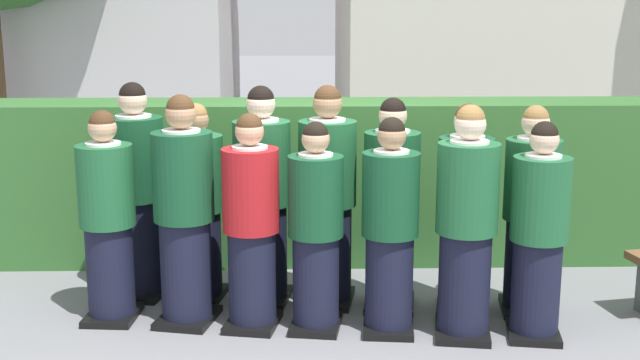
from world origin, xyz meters
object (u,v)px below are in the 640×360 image
object	(u,v)px
student_front_row_0	(108,222)
student_rear_row_4	(391,209)
student_front_row_6	(539,237)
student_rear_row_3	(327,201)
student_rear_row_0	(137,196)
student_front_row_4	(390,232)
student_front_row_3	(316,232)
student_in_red_blazer	(251,227)
student_rear_row_2	(262,200)
student_front_row_1	(184,216)
student_rear_row_6	(530,216)
student_rear_row_5	(464,214)
student_rear_row_1	(198,207)
student_front_row_5	(466,228)

from	to	relation	value
student_front_row_0	student_rear_row_4	bearing A→B (deg)	5.50
student_front_row_6	student_rear_row_3	xyz separation A→B (m)	(-1.45, 0.72, 0.09)
student_front_row_6	student_rear_row_0	size ratio (longest dim) A/B	0.90
student_front_row_4	student_front_row_3	bearing A→B (deg)	173.78
student_in_red_blazer	student_rear_row_2	world-z (taller)	student_rear_row_2
student_front_row_1	student_rear_row_6	size ratio (longest dim) A/B	1.06
student_rear_row_5	student_front_row_3	bearing A→B (deg)	-163.31
student_front_row_0	student_rear_row_6	size ratio (longest dim) A/B	0.99
student_front_row_0	student_rear_row_3	bearing A→B (deg)	11.11
student_rear_row_2	student_rear_row_3	bearing A→B (deg)	-5.22
student_rear_row_1	student_rear_row_2	size ratio (longest dim) A/B	0.92
student_rear_row_3	student_front_row_5	bearing A→B (deg)	-36.15
student_rear_row_6	student_front_row_5	bearing A→B (deg)	-142.02
student_rear_row_3	student_rear_row_6	distance (m)	1.54
student_front_row_6	student_rear_row_4	distance (m)	1.14
student_front_row_5	student_rear_row_5	world-z (taller)	student_front_row_5
student_front_row_4	student_rear_row_1	bearing A→B (deg)	153.79
student_front_row_3	student_front_row_4	bearing A→B (deg)	-6.22
student_rear_row_4	student_in_red_blazer	bearing A→B (deg)	-160.58
student_front_row_0	student_front_row_1	distance (m)	0.58
student_front_row_4	student_rear_row_4	bearing A→B (deg)	82.90
student_front_row_1	student_rear_row_0	size ratio (longest dim) A/B	0.98
student_front_row_3	student_rear_row_6	bearing A→B (deg)	10.30
student_in_red_blazer	student_rear_row_4	size ratio (longest dim) A/B	0.96
student_front_row_6	student_rear_row_0	distance (m)	3.10
student_front_row_6	student_rear_row_3	world-z (taller)	student_rear_row_3
student_rear_row_4	student_front_row_6	bearing A→B (deg)	-32.15
student_front_row_0	student_rear_row_2	distance (m)	1.18
student_in_red_blazer	student_front_row_5	size ratio (longest dim) A/B	0.95
student_rear_row_5	student_rear_row_0	bearing A→B (deg)	170.92
student_front_row_3	student_front_row_6	bearing A→B (deg)	-6.82
student_front_row_1	student_rear_row_4	distance (m)	1.56
student_rear_row_2	student_rear_row_3	distance (m)	0.51
student_rear_row_5	student_rear_row_2	bearing A→B (deg)	170.98
student_front_row_5	student_rear_row_4	bearing A→B (deg)	128.80
student_rear_row_0	student_rear_row_5	bearing A→B (deg)	-9.08
student_rear_row_2	student_rear_row_1	bearing A→B (deg)	172.49
student_front_row_6	student_rear_row_3	bearing A→B (deg)	153.50
student_rear_row_2	student_in_red_blazer	bearing A→B (deg)	-96.21
student_front_row_1	student_front_row_4	xyz separation A→B (m)	(1.48, -0.21, -0.07)
student_front_row_1	student_rear_row_3	xyz separation A→B (m)	(1.06, 0.38, 0.01)
student_rear_row_6	student_rear_row_1	bearing A→B (deg)	172.02
student_front_row_5	student_front_row_6	xyz separation A→B (m)	(0.50, -0.03, -0.05)
student_front_row_5	student_rear_row_1	xyz separation A→B (m)	(-1.96, 0.81, -0.04)
student_front_row_1	student_rear_row_0	bearing A→B (deg)	127.44
student_front_row_3	student_front_row_4	distance (m)	0.53
student_rear_row_4	student_rear_row_5	bearing A→B (deg)	-8.50
student_in_red_blazer	student_rear_row_2	distance (m)	0.54
student_front_row_3	student_rear_row_1	xyz separation A→B (m)	(-0.91, 0.65, 0.03)
student_front_row_4	student_rear_row_3	distance (m)	0.74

